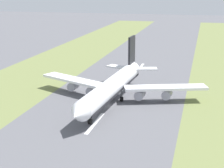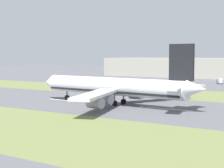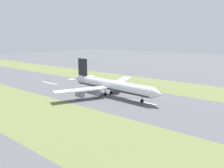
# 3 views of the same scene
# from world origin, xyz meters

# --- Properties ---
(ground_plane) EXTENTS (800.00, 800.00, 0.00)m
(ground_plane) POSITION_xyz_m (0.00, 0.00, 0.00)
(ground_plane) COLOR #56565B
(grass_median_west) EXTENTS (40.00, 600.00, 0.01)m
(grass_median_west) POSITION_xyz_m (-45.00, 0.00, 0.00)
(grass_median_west) COLOR olive
(grass_median_west) RESTS_ON ground
(grass_median_east) EXTENTS (40.00, 600.00, 0.01)m
(grass_median_east) POSITION_xyz_m (45.00, 0.00, 0.00)
(grass_median_east) COLOR olive
(grass_median_east) RESTS_ON ground
(centreline_dash_mid) EXTENTS (1.20, 18.00, 0.01)m
(centreline_dash_mid) POSITION_xyz_m (0.00, -23.48, 0.01)
(centreline_dash_mid) COLOR silver
(centreline_dash_mid) RESTS_ON ground
(centreline_dash_far) EXTENTS (1.20, 18.00, 0.01)m
(centreline_dash_far) POSITION_xyz_m (0.00, 16.52, 0.01)
(centreline_dash_far) COLOR silver
(centreline_dash_far) RESTS_ON ground
(airplane_main_jet) EXTENTS (63.99, 67.22, 20.20)m
(airplane_main_jet) POSITION_xyz_m (-0.42, -5.38, 6.02)
(airplane_main_jet) COLOR white
(airplane_main_jet) RESTS_ON ground
(terminal_building) EXTENTS (36.00, 113.86, 14.68)m
(terminal_building) POSITION_xyz_m (170.40, 47.55, 7.34)
(terminal_building) COLOR #B2AD9E
(terminal_building) RESTS_ON ground
(service_truck) EXTENTS (6.31, 4.86, 3.10)m
(service_truck) POSITION_xyz_m (111.98, -6.02, 1.67)
(service_truck) COLOR #1E51B2
(service_truck) RESTS_ON ground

